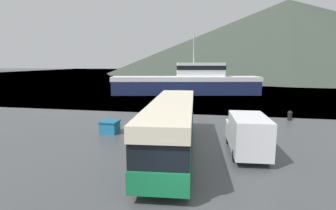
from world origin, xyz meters
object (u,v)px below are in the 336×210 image
storage_bin (110,127)px  small_boat (180,92)px  tour_bus (172,124)px  delivery_van (247,133)px  fishing_boat (188,82)px

storage_bin → small_boat: (2.07, 24.81, 0.01)m
tour_bus → storage_bin: size_ratio=9.17×
delivery_van → fishing_boat: 30.57m
delivery_van → fishing_boat: size_ratio=0.22×
delivery_van → fishing_boat: bearing=99.3°
tour_bus → delivery_van: tour_bus is taller
tour_bus → small_boat: (-3.69, 28.46, -1.32)m
delivery_van → tour_bus: bearing=-176.3°
small_boat → delivery_van: bearing=94.6°
fishing_boat → storage_bin: 26.95m
fishing_boat → small_boat: (-1.17, -1.88, -1.69)m
storage_bin → small_boat: small_boat is taller
fishing_boat → delivery_van: bearing=-178.2°
delivery_van → small_boat: 29.05m
delivery_van → fishing_boat: fishing_boat is taller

